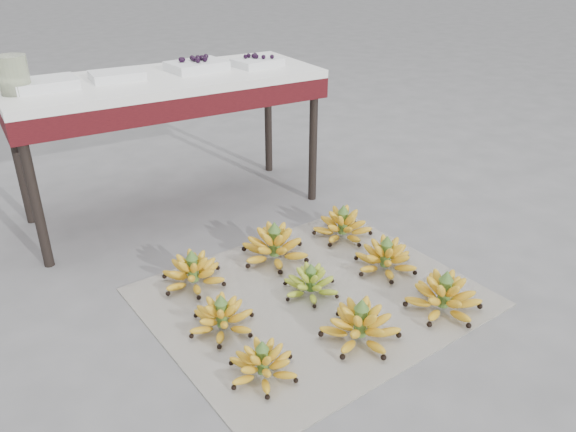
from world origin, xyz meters
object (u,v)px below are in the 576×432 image
bunch_front_right (444,296)px  bunch_mid_left (222,317)px  bunch_mid_center (311,283)px  tray_far_left (45,84)px  bunch_front_center (360,326)px  bunch_front_left (263,364)px  tray_right (197,65)px  newspaper_mat (312,297)px  bunch_back_center (275,246)px  tray_left (117,75)px  tray_far_right (257,62)px  bunch_back_right (343,226)px  vendor_table (166,92)px  bunch_mid_right (386,258)px  bunch_back_left (193,273)px  glass_jar (13,75)px

bunch_front_right → bunch_mid_left: bearing=152.8°
bunch_mid_center → tray_far_left: tray_far_left is taller
bunch_front_center → bunch_mid_center: size_ratio=1.48×
bunch_front_left → tray_right: tray_right is taller
bunch_front_center → newspaper_mat: bearing=73.3°
bunch_front_center → bunch_mid_left: (-0.41, 0.31, -0.01)m
bunch_back_center → tray_right: 1.01m
tray_far_left → tray_left: 0.32m
tray_far_left → tray_far_right: bearing=-2.9°
bunch_back_center → tray_left: size_ratio=1.47×
bunch_back_right → tray_left: (-0.80, 0.74, 0.67)m
bunch_front_center → tray_far_left: bearing=100.3°
newspaper_mat → bunch_mid_left: bunch_mid_left is taller
newspaper_mat → bunch_front_right: bearing=-40.8°
bunch_front_center → bunch_back_center: size_ratio=1.01×
tray_far_right → vendor_table: bearing=176.1°
vendor_table → bunch_mid_center: bearing=-79.9°
newspaper_mat → tray_far_right: size_ratio=4.83×
bunch_mid_right → tray_left: tray_left is taller
bunch_front_center → bunch_back_left: size_ratio=1.31×
bunch_front_left → bunch_back_right: bunch_back_right is taller
bunch_front_left → tray_far_right: tray_far_right is taller
bunch_mid_center → tray_left: tray_left is taller
bunch_mid_left → tray_left: (0.01, 1.10, 0.68)m
tray_left → tray_far_right: bearing=-5.6°
vendor_table → tray_far_right: size_ratio=5.79×
bunch_back_center → tray_far_left: tray_far_left is taller
bunch_front_center → tray_far_right: 1.53m
bunch_mid_center → bunch_back_center: bunch_back_center is taller
bunch_mid_left → bunch_mid_center: 0.41m
bunch_front_center → tray_left: 1.61m
bunch_back_left → tray_right: (0.38, 0.76, 0.68)m
bunch_back_left → tray_left: tray_left is taller
newspaper_mat → tray_left: size_ratio=5.17×
bunch_front_center → bunch_mid_left: size_ratio=1.29×
bunch_front_left → bunch_mid_left: (-0.01, 0.30, 0.00)m
bunch_back_left → bunch_mid_left: bearing=-93.2°
tray_far_left → tray_far_right: size_ratio=1.03×
bunch_mid_right → bunch_mid_left: bearing=-154.2°
bunch_front_right → bunch_back_center: bearing=114.5°
newspaper_mat → tray_far_right: (0.31, 1.03, 0.74)m
bunch_mid_left → tray_far_right: bearing=62.0°
bunch_mid_left → tray_right: bearing=76.3°
bunch_back_center → tray_left: 1.09m
tray_far_left → bunch_front_left: bearing=-76.8°
tray_far_left → tray_right: 0.72m
bunch_front_center → bunch_front_left: bearing=161.3°
newspaper_mat → bunch_back_center: bunch_back_center is taller
vendor_table → glass_jar: size_ratio=9.36×
newspaper_mat → tray_left: (-0.40, 1.10, 0.73)m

